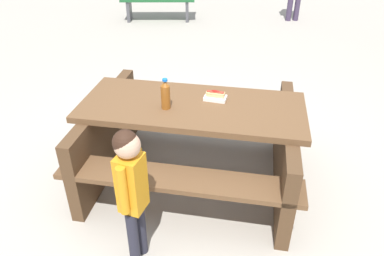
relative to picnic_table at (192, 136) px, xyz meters
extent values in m
plane|color=#ADA599|center=(0.00, 0.00, -0.44)|extent=(30.00, 30.00, 0.00)
cube|color=brown|center=(0.00, 0.00, 0.28)|extent=(1.95, 1.33, 0.05)
cube|color=brown|center=(0.19, 0.53, -0.01)|extent=(1.79, 0.88, 0.04)
cube|color=brown|center=(-0.19, -0.53, -0.01)|extent=(1.79, 0.88, 0.04)
cube|color=#4D3520|center=(0.73, -0.27, -0.09)|extent=(0.57, 1.35, 0.70)
cube|color=#4D3520|center=(-0.73, 0.27, -0.09)|extent=(0.57, 1.35, 0.70)
cylinder|color=brown|center=(-0.21, -0.03, 0.40)|extent=(0.07, 0.07, 0.19)
cone|color=brown|center=(-0.21, -0.03, 0.52)|extent=(0.07, 0.07, 0.04)
cylinder|color=blue|center=(-0.21, -0.03, 0.55)|extent=(0.04, 0.04, 0.02)
cube|color=white|center=(0.20, 0.05, 0.32)|extent=(0.21, 0.18, 0.03)
cube|color=#D8B272|center=(0.20, 0.05, 0.35)|extent=(0.16, 0.12, 0.04)
cylinder|color=maroon|center=(0.20, 0.05, 0.37)|extent=(0.14, 0.09, 0.03)
ellipsoid|color=maroon|center=(0.20, 0.05, 0.38)|extent=(0.07, 0.05, 0.01)
cylinder|color=#262633|center=(-0.49, -0.76, -0.21)|extent=(0.07, 0.07, 0.47)
cylinder|color=#262633|center=(-0.54, -0.85, -0.21)|extent=(0.07, 0.07, 0.47)
cube|color=orange|center=(-0.51, -0.80, 0.23)|extent=(0.21, 0.21, 0.40)
cylinder|color=orange|center=(-0.46, -0.72, 0.25)|extent=(0.06, 0.06, 0.34)
cylinder|color=orange|center=(-0.56, -0.89, 0.25)|extent=(0.06, 0.06, 0.34)
sphere|color=tan|center=(-0.51, -0.80, 0.51)|extent=(0.16, 0.16, 0.16)
sphere|color=#331E14|center=(-0.52, -0.80, 0.53)|extent=(0.15, 0.15, 0.15)
cube|color=#4C4C51|center=(-0.43, 5.29, -0.24)|extent=(0.12, 0.36, 0.41)
cube|color=#4C4C51|center=(0.76, 5.09, -0.24)|extent=(0.12, 0.36, 0.41)
cylinder|color=#3F334C|center=(3.00, 4.71, -0.09)|extent=(0.11, 0.11, 0.71)
cylinder|color=#3F334C|center=(2.84, 4.72, -0.09)|extent=(0.11, 0.11, 0.71)
camera|label=1|loc=(-0.43, -2.57, 1.70)|focal=34.38mm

